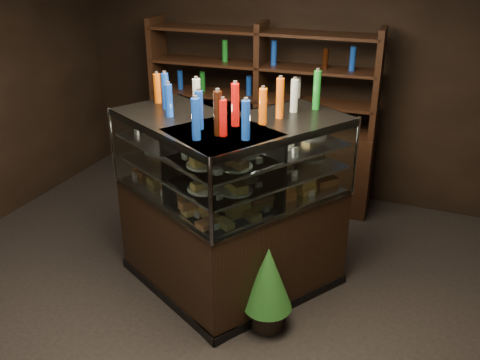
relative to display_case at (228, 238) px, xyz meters
name	(u,v)px	position (x,y,z in m)	size (l,w,h in m)	color
ground	(185,298)	(-0.29, -0.26, -0.51)	(5.00, 5.00, 0.00)	black
room_shell	(172,71)	(-0.29, -0.26, 1.43)	(5.02, 5.02, 3.01)	black
display_case	(228,238)	(0.00, 0.00, 0.00)	(1.97, 1.57, 1.54)	black
food_display	(227,168)	(0.00, -0.01, 0.64)	(1.55, 1.18, 0.47)	#C48046
bottles_top	(226,104)	(0.00, 0.00, 1.16)	(1.38, 1.04, 0.30)	black
potted_conifer	(268,277)	(0.48, -0.32, -0.05)	(0.38, 0.38, 0.81)	black
back_shelving	(260,149)	(-0.39, 1.79, 0.09)	(2.51, 0.59, 2.00)	black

